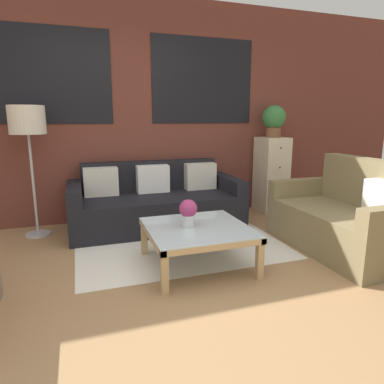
{
  "coord_description": "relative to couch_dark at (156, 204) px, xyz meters",
  "views": [
    {
      "loc": [
        -0.71,
        -2.07,
        1.32
      ],
      "look_at": [
        0.42,
        1.29,
        0.55
      ],
      "focal_mm": 32.0,
      "sensor_mm": 36.0,
      "label": 1
    }
  ],
  "objects": [
    {
      "name": "ground_plane",
      "position": [
        -0.17,
        -1.95,
        -0.28
      ],
      "size": [
        16.0,
        16.0,
        0.0
      ],
      "primitive_type": "plane",
      "color": "#9E754C"
    },
    {
      "name": "wall_back_brick",
      "position": [
        -0.17,
        0.49,
        1.12
      ],
      "size": [
        8.4,
        0.09,
        2.8
      ],
      "color": "brown",
      "rests_on": "ground_plane"
    },
    {
      "name": "rug",
      "position": [
        0.09,
        -0.72,
        -0.28
      ],
      "size": [
        2.12,
        1.52,
        0.0
      ],
      "color": "silver",
      "rests_on": "ground_plane"
    },
    {
      "name": "couch_dark",
      "position": [
        0.0,
        0.0,
        0.0
      ],
      "size": [
        2.05,
        0.88,
        0.78
      ],
      "color": "black",
      "rests_on": "ground_plane"
    },
    {
      "name": "settee_vintage",
      "position": [
        1.64,
        -1.37,
        0.03
      ],
      "size": [
        0.8,
        1.46,
        0.92
      ],
      "color": "olive",
      "rests_on": "ground_plane"
    },
    {
      "name": "coffee_table",
      "position": [
        0.09,
        -1.28,
        0.03
      ],
      "size": [
        0.89,
        0.89,
        0.37
      ],
      "color": "silver",
      "rests_on": "ground_plane"
    },
    {
      "name": "floor_lamp",
      "position": [
        -1.37,
        0.1,
        0.96
      ],
      "size": [
        0.38,
        0.38,
        1.45
      ],
      "color": "#B2B2B7",
      "rests_on": "ground_plane"
    },
    {
      "name": "drawer_cabinet",
      "position": [
        1.73,
        0.2,
        0.24
      ],
      "size": [
        0.37,
        0.43,
        1.05
      ],
      "color": "beige",
      "rests_on": "ground_plane"
    },
    {
      "name": "potted_plant",
      "position": [
        1.73,
        0.2,
        1.01
      ],
      "size": [
        0.32,
        0.32,
        0.44
      ],
      "color": "brown",
      "rests_on": "drawer_cabinet"
    },
    {
      "name": "flower_vase",
      "position": [
        0.02,
        -1.25,
        0.23
      ],
      "size": [
        0.16,
        0.16,
        0.25
      ],
      "color": "silver",
      "rests_on": "coffee_table"
    }
  ]
}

